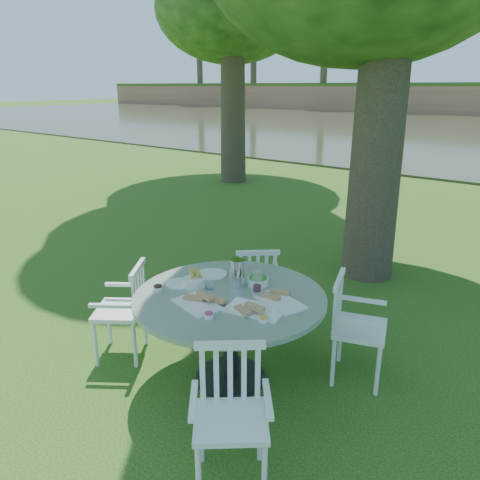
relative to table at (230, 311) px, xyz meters
name	(u,v)px	position (x,y,z in m)	size (l,w,h in m)	color
ground	(227,326)	(-0.58, 0.66, -0.62)	(140.00, 140.00, 0.00)	#1A3F0D
table	(230,311)	(0.00, 0.00, 0.00)	(1.47, 1.47, 0.75)	black
chair_ne	(350,320)	(0.70, 0.64, -0.12)	(0.52, 0.54, 0.85)	white
chair_nw	(257,280)	(-0.39, 0.87, -0.14)	(0.56, 0.56, 0.81)	white
chair_sw	(128,304)	(-0.91, -0.26, -0.12)	(0.57, 0.58, 0.84)	white
chair_se	(231,403)	(0.61, -0.73, -0.12)	(0.58, 0.58, 0.84)	white
tableware	(231,287)	(-0.02, 0.05, 0.18)	(1.15, 0.81, 0.23)	white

